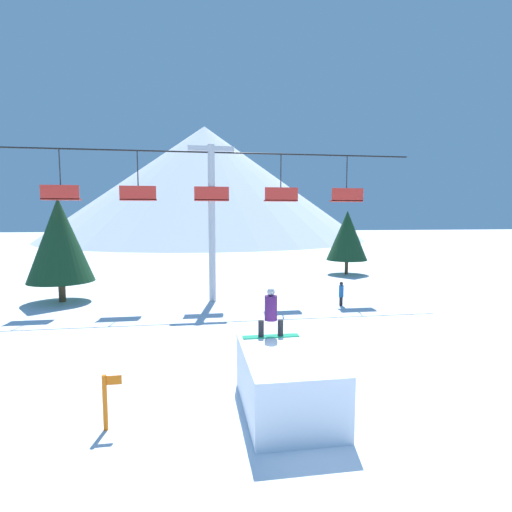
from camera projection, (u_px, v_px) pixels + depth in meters
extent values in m
plane|color=white|center=(311.00, 426.00, 8.72)|extent=(220.00, 220.00, 0.00)
cone|color=silver|center=(205.00, 183.00, 78.14)|extent=(61.23, 61.23, 21.74)
cube|color=white|center=(287.00, 381.00, 9.38)|extent=(2.02, 3.27, 1.41)
cube|color=silver|center=(273.00, 334.00, 10.87)|extent=(2.02, 0.10, 0.06)
cube|color=#1E9E6B|center=(271.00, 336.00, 10.50)|extent=(1.49, 0.26, 0.03)
cylinder|color=black|center=(261.00, 328.00, 10.44)|extent=(0.15, 0.15, 0.42)
cylinder|color=black|center=(281.00, 328.00, 10.52)|extent=(0.15, 0.15, 0.42)
cylinder|color=#471956|center=(271.00, 308.00, 10.42)|extent=(0.33, 0.33, 0.65)
sphere|color=#B2B2B7|center=(271.00, 292.00, 10.38)|extent=(0.21, 0.21, 0.21)
cylinder|color=#B2B2B7|center=(212.00, 224.00, 21.10)|extent=(0.36, 0.36, 8.26)
cube|color=#B2B2B7|center=(211.00, 148.00, 20.70)|extent=(2.40, 0.24, 0.24)
cylinder|color=black|center=(211.00, 152.00, 20.72)|extent=(21.89, 0.08, 0.08)
cylinder|color=#28282D|center=(60.00, 174.00, 19.69)|extent=(0.06, 0.06, 2.47)
cube|color=red|center=(61.00, 199.00, 19.81)|extent=(1.80, 0.44, 0.08)
cube|color=red|center=(60.00, 192.00, 19.60)|extent=(1.80, 0.08, 0.70)
cylinder|color=#28282D|center=(138.00, 175.00, 20.27)|extent=(0.06, 0.06, 2.47)
cube|color=red|center=(139.00, 200.00, 20.39)|extent=(1.80, 0.44, 0.08)
cube|color=red|center=(138.00, 193.00, 20.18)|extent=(1.80, 0.08, 0.70)
cylinder|color=#28282D|center=(211.00, 176.00, 20.85)|extent=(0.06, 0.06, 2.47)
cube|color=red|center=(212.00, 200.00, 20.97)|extent=(1.80, 0.44, 0.08)
cube|color=red|center=(212.00, 193.00, 20.76)|extent=(1.80, 0.08, 0.70)
cylinder|color=#28282D|center=(281.00, 178.00, 21.42)|extent=(0.06, 0.06, 2.47)
cube|color=red|center=(281.00, 201.00, 21.55)|extent=(1.80, 0.44, 0.08)
cube|color=red|center=(281.00, 194.00, 21.34)|extent=(1.80, 0.08, 0.70)
cylinder|color=#28282D|center=(347.00, 179.00, 22.00)|extent=(0.06, 0.06, 2.47)
cube|color=red|center=(346.00, 201.00, 22.13)|extent=(1.80, 0.44, 0.08)
cube|color=red|center=(348.00, 195.00, 21.92)|extent=(1.80, 0.08, 0.70)
cylinder|color=#4C3823|center=(62.00, 292.00, 21.28)|extent=(0.35, 0.35, 1.09)
cone|color=#14381E|center=(60.00, 240.00, 21.00)|extent=(3.39, 3.39, 4.46)
cylinder|color=#4C3823|center=(346.00, 267.00, 31.29)|extent=(0.26, 0.26, 1.12)
cone|color=#14381E|center=(347.00, 235.00, 31.03)|extent=(3.15, 3.15, 3.85)
cylinder|color=orange|center=(105.00, 403.00, 8.52)|extent=(0.10, 0.10, 1.22)
cube|color=orange|center=(113.00, 380.00, 8.50)|extent=(0.36, 0.02, 0.20)
cylinder|color=black|center=(341.00, 301.00, 20.38)|extent=(0.17, 0.17, 0.45)
cylinder|color=#1E5693|center=(341.00, 291.00, 20.33)|extent=(0.24, 0.24, 0.60)
sphere|color=#232328|center=(341.00, 284.00, 20.29)|extent=(0.18, 0.18, 0.18)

